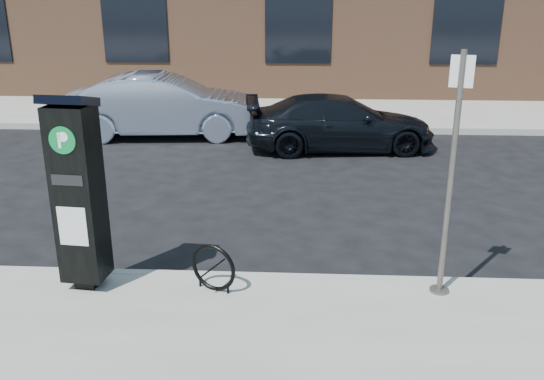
# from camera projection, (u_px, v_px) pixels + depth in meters

# --- Properties ---
(ground) EXTENTS (120.00, 120.00, 0.00)m
(ground) POSITION_uv_depth(u_px,v_px,m) (284.00, 286.00, 6.78)
(ground) COLOR black
(ground) RESTS_ON ground
(sidewalk_far) EXTENTS (60.00, 12.00, 0.15)m
(sidewalk_far) POSITION_uv_depth(u_px,v_px,m) (298.00, 91.00, 19.98)
(sidewalk_far) COLOR gray
(sidewalk_far) RESTS_ON ground
(curb_near) EXTENTS (60.00, 0.12, 0.16)m
(curb_near) POSITION_uv_depth(u_px,v_px,m) (284.00, 281.00, 6.73)
(curb_near) COLOR #9E9B93
(curb_near) RESTS_ON ground
(curb_far) EXTENTS (60.00, 0.12, 0.16)m
(curb_far) POSITION_uv_depth(u_px,v_px,m) (295.00, 129.00, 14.33)
(curb_far) COLOR #9E9B93
(curb_far) RESTS_ON ground
(parking_kiosk) EXTENTS (0.54, 0.49, 2.18)m
(parking_kiosk) POSITION_uv_depth(u_px,v_px,m) (78.00, 191.00, 6.13)
(parking_kiosk) COLOR black
(parking_kiosk) RESTS_ON sidewalk_near
(sign_pole) EXTENTS (0.23, 0.21, 2.61)m
(sign_pole) POSITION_uv_depth(u_px,v_px,m) (451.00, 180.00, 5.94)
(sign_pole) COLOR #4B4642
(sign_pole) RESTS_ON sidewalk_near
(bike_rack) EXTENTS (0.52, 0.26, 0.55)m
(bike_rack) POSITION_uv_depth(u_px,v_px,m) (213.00, 268.00, 6.30)
(bike_rack) COLOR black
(bike_rack) RESTS_ON sidewalk_near
(car_silver) EXTENTS (4.66, 1.97, 1.49)m
(car_silver) POSITION_uv_depth(u_px,v_px,m) (164.00, 106.00, 13.69)
(car_silver) COLOR #97A6C0
(car_silver) RESTS_ON ground
(car_dark) EXTENTS (4.26, 2.11, 1.19)m
(car_dark) POSITION_uv_depth(u_px,v_px,m) (340.00, 123.00, 12.58)
(car_dark) COLOR black
(car_dark) RESTS_ON ground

